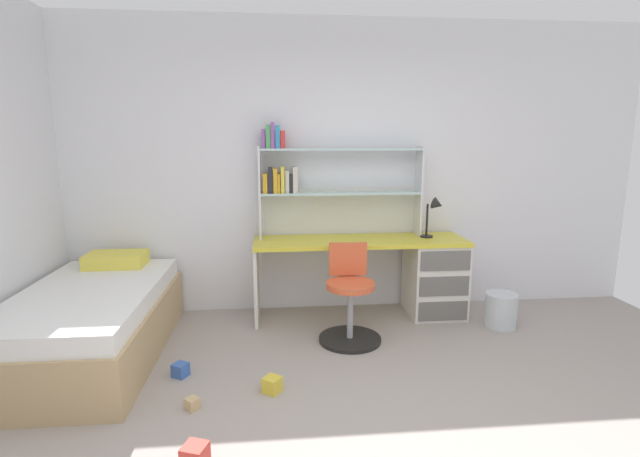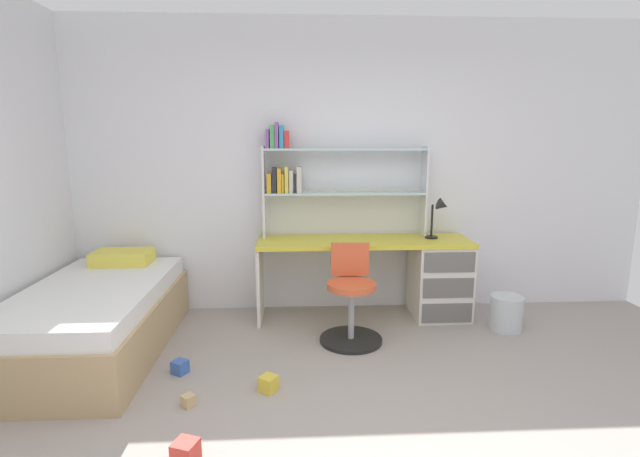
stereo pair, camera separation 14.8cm
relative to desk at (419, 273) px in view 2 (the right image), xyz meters
name	(u,v)px [view 2 (the right image)]	position (x,y,z in m)	size (l,w,h in m)	color
room_shell	(176,180)	(-1.98, -0.87, 0.96)	(6.04, 5.80, 2.76)	silver
desk	(419,273)	(0.00, 0.00, 0.00)	(1.96, 0.54, 0.75)	gold
bookshelf_hutch	(320,172)	(-0.93, 0.15, 0.93)	(1.52, 0.22, 1.06)	silver
desk_lamp	(440,212)	(0.17, 0.00, 0.58)	(0.20, 0.17, 0.38)	black
swivel_chair	(351,304)	(-0.70, -0.51, -0.10)	(0.52, 0.52, 0.80)	black
bed_platform	(96,319)	(-2.73, -0.63, -0.15)	(1.02, 1.83, 0.66)	tan
waste_bin	(506,313)	(0.69, -0.37, -0.27)	(0.28, 0.28, 0.31)	silver
toy_block_yellow_0	(269,384)	(-1.34, -1.29, -0.37)	(0.10, 0.10, 0.10)	gold
toy_block_blue_1	(180,367)	(-1.99, -1.02, -0.37)	(0.10, 0.10, 0.10)	#3860B7
toy_block_red_2	(186,452)	(-1.73, -1.97, -0.36)	(0.12, 0.12, 0.12)	red
toy_block_natural_3	(188,401)	(-1.84, -1.44, -0.38)	(0.07, 0.07, 0.07)	tan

